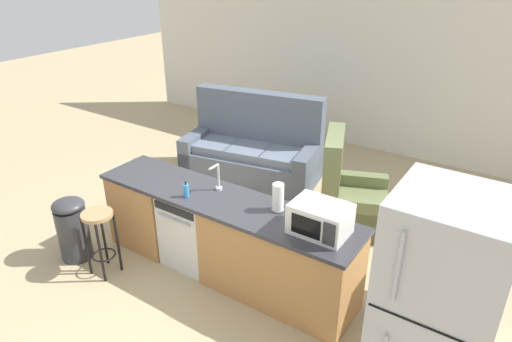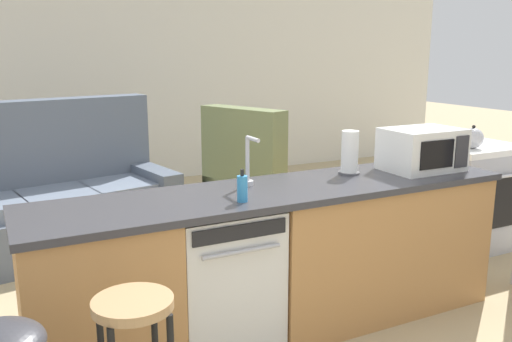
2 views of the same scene
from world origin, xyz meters
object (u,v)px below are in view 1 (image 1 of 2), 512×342
soap_bottle (186,191)px  couch (254,151)px  trash_bin (73,228)px  refrigerator (433,319)px  paper_towel_roll (278,198)px  stove_range (457,285)px  dishwasher (195,227)px  kettle (445,236)px  bar_stool (100,230)px  armchair (347,199)px  microwave (320,219)px

soap_bottle → couch: size_ratio=0.08×
trash_bin → soap_bottle: bearing=24.1°
refrigerator → paper_towel_roll: bearing=157.6°
stove_range → paper_towel_roll: (-1.62, -0.43, 0.59)m
dishwasher → kettle: bearing=9.9°
bar_stool → couch: 2.86m
trash_bin → armchair: (2.24, 2.34, -0.03)m
kettle → bar_stool: kettle is taller
stove_range → kettle: 0.57m
dishwasher → refrigerator: refrigerator is taller
trash_bin → couch: size_ratio=0.35×
paper_towel_roll → trash_bin: (-2.13, -0.84, -0.66)m
kettle → trash_bin: (-3.59, -1.14, -0.61)m
dishwasher → kettle: kettle is taller
microwave → kettle: bearing=23.9°
dishwasher → trash_bin: 1.36m
armchair → soap_bottle: bearing=-119.3°
paper_towel_roll → armchair: 1.66m
soap_bottle → microwave: bearing=6.7°
stove_range → microwave: bearing=-153.9°
dishwasher → bar_stool: dishwasher is taller
couch → armchair: size_ratio=1.78×
kettle → armchair: bearing=138.3°
stove_range → paper_towel_roll: 1.78m
kettle → armchair: 1.92m
stove_range → dishwasher: bearing=-168.1°
soap_bottle → bar_stool: 1.02m
paper_towel_roll → couch: (-1.65, 2.02, -0.64)m
soap_bottle → bar_stool: size_ratio=0.24×
kettle → bar_stool: 3.33m
microwave → trash_bin: 2.81m
dishwasher → refrigerator: bearing=-11.9°
trash_bin → dishwasher: bearing=31.8°
stove_range → kettle: bearing=-142.8°
stove_range → bar_stool: 3.50m
paper_towel_roll → dishwasher: bearing=-173.0°
trash_bin → couch: (0.49, 2.85, 0.02)m
microwave → armchair: 1.81m
soap_bottle → paper_towel_roll: bearing=17.6°
refrigerator → trash_bin: refrigerator is taller
paper_towel_roll → soap_bottle: 0.95m
kettle → couch: couch is taller
refrigerator → couch: 4.27m
microwave → trash_bin: (-2.63, -0.72, -0.66)m
refrigerator → bar_stool: (-3.26, -0.17, -0.39)m
stove_range → refrigerator: refrigerator is taller
dishwasher → couch: 2.24m
trash_bin → armchair: size_ratio=0.62×
soap_bottle → bar_stool: bearing=-143.1°
dishwasher → soap_bottle: 0.58m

